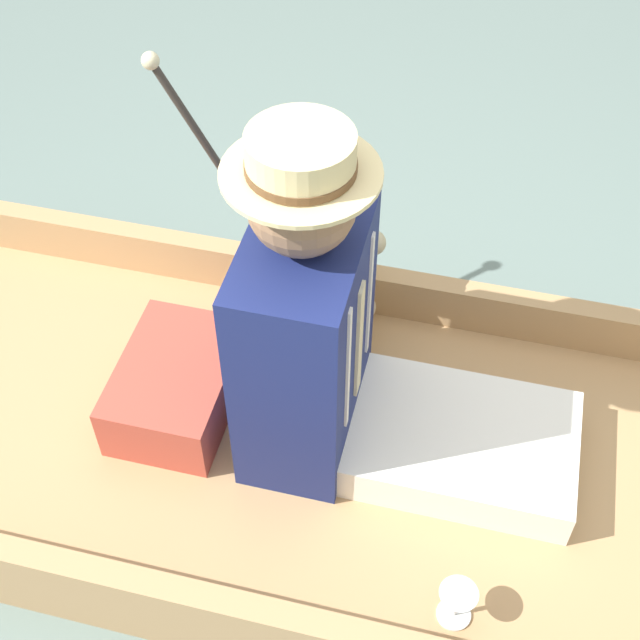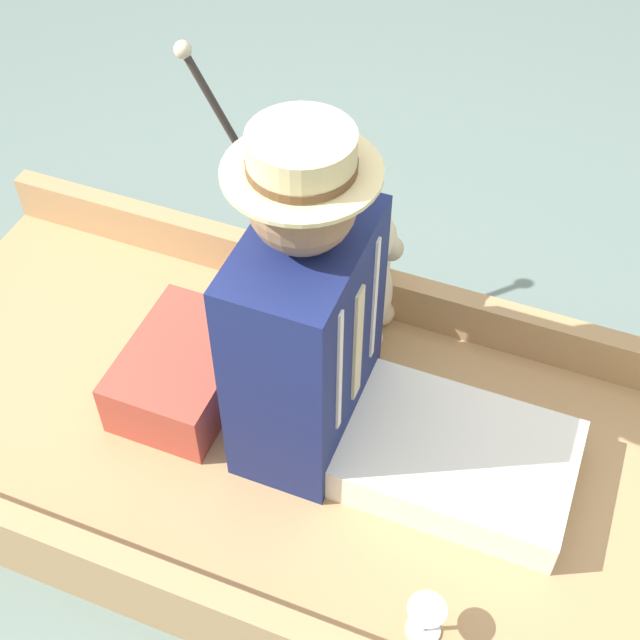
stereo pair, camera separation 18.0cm
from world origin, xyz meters
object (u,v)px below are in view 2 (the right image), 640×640
object	(u,v)px
wine_glass	(426,615)
walking_cane	(252,169)
teddy_bear	(365,277)
seated_person	(340,349)

from	to	relation	value
wine_glass	walking_cane	size ratio (longest dim) A/B	0.13
teddy_bear	wine_glass	distance (m)	0.89
teddy_bear	walking_cane	xyz separation A→B (m)	(-0.03, -0.33, 0.25)
seated_person	walking_cane	bearing A→B (deg)	-143.46
teddy_bear	walking_cane	size ratio (longest dim) A/B	0.57
teddy_bear	wine_glass	world-z (taller)	teddy_bear
teddy_bear	wine_glass	bearing A→B (deg)	28.39
seated_person	teddy_bear	distance (m)	0.39
seated_person	wine_glass	bearing A→B (deg)	31.96
seated_person	wine_glass	world-z (taller)	seated_person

